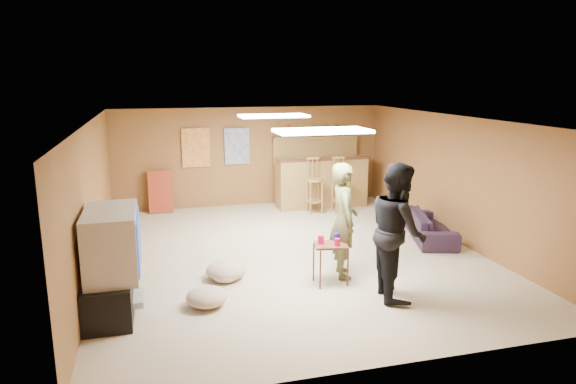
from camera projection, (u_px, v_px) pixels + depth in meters
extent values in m
plane|color=tan|center=(291.00, 254.00, 8.45)|extent=(7.00, 7.00, 0.00)
cube|color=silver|center=(291.00, 119.00, 7.97)|extent=(6.00, 7.00, 0.02)
cube|color=brown|center=(250.00, 157.00, 11.51)|extent=(6.00, 0.02, 2.20)
cube|color=brown|center=(388.00, 263.00, 4.91)|extent=(6.00, 0.02, 2.20)
cube|color=brown|center=(92.00, 200.00, 7.45)|extent=(0.02, 7.00, 2.20)
cube|color=brown|center=(457.00, 179.00, 8.96)|extent=(0.02, 7.00, 2.20)
cube|color=black|center=(110.00, 293.00, 6.29)|extent=(0.55, 1.30, 0.50)
cube|color=#B2B2B7|center=(129.00, 299.00, 6.37)|extent=(0.35, 0.50, 0.08)
cube|color=#B2B2B7|center=(112.00, 242.00, 6.17)|extent=(0.60, 1.10, 0.80)
cube|color=navy|center=(139.00, 240.00, 6.25)|extent=(0.02, 0.95, 0.65)
cube|color=olive|center=(321.00, 182.00, 11.48)|extent=(2.00, 0.60, 1.10)
cube|color=#472116|center=(325.00, 159.00, 11.13)|extent=(2.10, 0.12, 0.05)
cube|color=olive|center=(315.00, 137.00, 11.70)|extent=(2.00, 0.18, 0.05)
cube|color=olive|center=(315.00, 150.00, 11.79)|extent=(2.00, 0.14, 0.60)
cube|color=#BF3F26|center=(196.00, 148.00, 11.11)|extent=(0.60, 0.03, 0.85)
cube|color=#334C99|center=(237.00, 146.00, 11.34)|extent=(0.55, 0.03, 0.80)
cube|color=#A2351D|center=(160.00, 192.00, 10.96)|extent=(0.50, 0.26, 0.91)
cube|color=white|center=(322.00, 131.00, 6.56)|extent=(1.20, 0.60, 0.04)
cube|color=white|center=(273.00, 116.00, 9.10)|extent=(1.20, 0.60, 0.04)
imported|color=brown|center=(344.00, 220.00, 7.35)|extent=(0.50, 0.67, 1.68)
imported|color=black|center=(398.00, 231.00, 6.65)|extent=(0.82, 0.98, 1.79)
imported|color=black|center=(431.00, 226.00, 9.18)|extent=(1.09, 1.74, 0.47)
cube|color=#472116|center=(331.00, 264.00, 7.17)|extent=(0.51, 0.44, 0.58)
cylinder|color=red|center=(321.00, 240.00, 7.11)|extent=(0.11, 0.11, 0.12)
cylinder|color=red|center=(337.00, 242.00, 7.03)|extent=(0.09, 0.09, 0.10)
cylinder|color=#20169A|center=(336.00, 237.00, 7.23)|extent=(0.09, 0.09, 0.11)
ellipsoid|color=tan|center=(226.00, 270.00, 7.38)|extent=(0.63, 0.63, 0.26)
ellipsoid|color=tan|center=(226.00, 275.00, 7.29)|extent=(0.44, 0.44, 0.18)
ellipsoid|color=tan|center=(207.00, 297.00, 6.50)|extent=(0.60, 0.60, 0.24)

